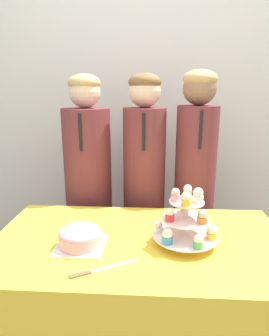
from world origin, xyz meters
name	(u,v)px	position (x,y,z in m)	size (l,w,h in m)	color
wall_back	(147,95)	(0.00, 1.57, 1.35)	(9.00, 0.06, 2.70)	silver
table	(139,308)	(0.00, 0.38, 0.36)	(1.34, 0.76, 0.73)	yellow
round_cake	(80,236)	(-0.25, 0.30, 0.78)	(0.21, 0.21, 0.10)	white
cake_knife	(93,271)	(-0.16, 0.12, 0.73)	(0.25, 0.15, 0.01)	silver
cupcake_stand	(187,219)	(0.20, 0.36, 0.85)	(0.29, 0.29, 0.26)	silver
student_0	(89,196)	(-0.37, 1.00, 0.71)	(0.30, 0.31, 1.48)	brown
student_1	(144,194)	(0.00, 1.00, 0.72)	(0.27, 0.27, 1.49)	brown
student_2	(194,192)	(0.32, 1.00, 0.75)	(0.26, 0.26, 1.50)	brown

